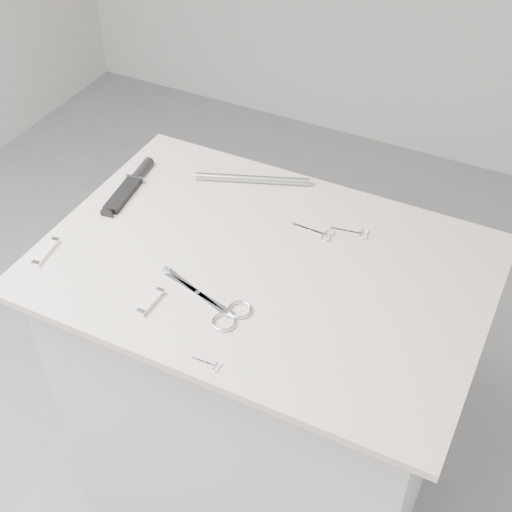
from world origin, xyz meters
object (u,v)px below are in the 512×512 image
at_px(large_shears, 220,307).
at_px(embroidery_scissors_a, 319,233).
at_px(tiny_scissors, 211,364).
at_px(plinth, 262,392).
at_px(embroidery_scissors_b, 356,233).
at_px(sheathed_knife, 132,183).
at_px(pocket_knife_b, 151,302).
at_px(metal_rail, 253,179).
at_px(pocket_knife_a, 46,252).

distance_m(large_shears, embroidery_scissors_a, 0.33).
height_order(large_shears, embroidery_scissors_a, large_shears).
distance_m(large_shears, tiny_scissors, 0.15).
relative_size(plinth, embroidery_scissors_b, 9.76).
relative_size(plinth, sheathed_knife, 3.97).
distance_m(sheathed_knife, pocket_knife_b, 0.43).
xyz_separation_m(embroidery_scissors_a, metal_rail, (-0.23, 0.11, 0.01)).
relative_size(large_shears, tiny_scissors, 3.69).
bearing_deg(plinth, pocket_knife_b, -125.37).
height_order(sheathed_knife, metal_rail, sheathed_knife).
height_order(embroidery_scissors_b, pocket_knife_b, pocket_knife_b).
height_order(embroidery_scissors_b, sheathed_knife, sheathed_knife).
bearing_deg(embroidery_scissors_a, plinth, -113.11).
xyz_separation_m(pocket_knife_a, metal_rail, (0.30, 0.46, 0.00)).
distance_m(plinth, sheathed_knife, 0.65).
xyz_separation_m(large_shears, pocket_knife_b, (-0.14, -0.05, 0.00)).
bearing_deg(large_shears, tiny_scissors, -51.75).
distance_m(plinth, embroidery_scissors_a, 0.50).
distance_m(large_shears, embroidery_scissors_b, 0.40).
xyz_separation_m(embroidery_scissors_a, sheathed_knife, (-0.50, -0.04, 0.01)).
height_order(tiny_scissors, pocket_knife_b, pocket_knife_b).
height_order(large_shears, embroidery_scissors_b, large_shears).
distance_m(tiny_scissors, sheathed_knife, 0.63).
xyz_separation_m(plinth, sheathed_knife, (-0.43, 0.11, 0.48)).
distance_m(embroidery_scissors_a, sheathed_knife, 0.50).
height_order(plinth, embroidery_scissors_a, embroidery_scissors_a).
distance_m(embroidery_scissors_b, pocket_knife_a, 0.72).
relative_size(plinth, large_shears, 3.86).
height_order(embroidery_scissors_a, embroidery_scissors_b, same).
distance_m(plinth, pocket_knife_b, 0.55).
distance_m(plinth, tiny_scissors, 0.57).
height_order(tiny_scissors, pocket_knife_a, pocket_knife_a).
relative_size(embroidery_scissors_a, sheathed_knife, 0.46).
height_order(plinth, embroidery_scissors_b, embroidery_scissors_b).
distance_m(plinth, metal_rail, 0.57).
xyz_separation_m(large_shears, pocket_knife_a, (-0.44, -0.02, 0.00)).
distance_m(embroidery_scissors_a, tiny_scissors, 0.46).
bearing_deg(tiny_scissors, embroidery_scissors_b, 75.06).
bearing_deg(pocket_knife_a, embroidery_scissors_b, -65.51).
xyz_separation_m(large_shears, tiny_scissors, (0.06, -0.14, -0.00)).
bearing_deg(sheathed_knife, metal_rail, -67.84).
relative_size(tiny_scissors, pocket_knife_a, 0.65).
height_order(embroidery_scissors_a, metal_rail, metal_rail).
bearing_deg(embroidery_scissors_b, pocket_knife_b, -136.12).
xyz_separation_m(tiny_scissors, pocket_knife_b, (-0.19, 0.09, 0.00)).
bearing_deg(tiny_scissors, large_shears, 109.77).
xyz_separation_m(plinth, embroidery_scissors_a, (0.07, 0.15, 0.47)).
distance_m(large_shears, pocket_knife_b, 0.15).
distance_m(embroidery_scissors_b, sheathed_knife, 0.58).
distance_m(embroidery_scissors_a, pocket_knife_a, 0.63).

